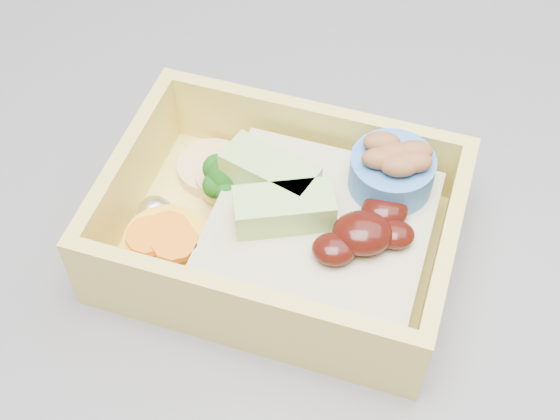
{
  "coord_description": "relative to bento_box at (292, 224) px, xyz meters",
  "views": [
    {
      "loc": [
        0.09,
        -0.22,
        1.27
      ],
      "look_at": [
        0.09,
        0.02,
        0.95
      ],
      "focal_mm": 50.0,
      "sensor_mm": 36.0,
      "label": 1
    }
  ],
  "objects": [
    {
      "name": "bento_box",
      "position": [
        0.0,
        0.0,
        0.0
      ],
      "size": [
        0.21,
        0.17,
        0.07
      ],
      "rotation": [
        0.0,
        0.0,
        -0.29
      ],
      "color": "#E8D25F",
      "rests_on": "island"
    }
  ]
}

